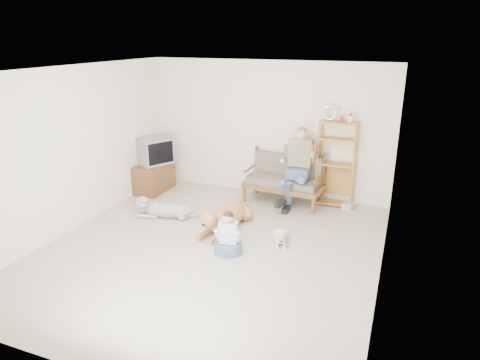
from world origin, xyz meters
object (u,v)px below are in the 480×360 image
at_px(etagere, 336,163).
at_px(loveseat, 284,178).
at_px(golden_retriever, 225,218).
at_px(tv_stand, 154,177).

bearing_deg(etagere, loveseat, -169.01).
xyz_separation_m(loveseat, etagere, (0.95, 0.18, 0.36)).
xyz_separation_m(loveseat, golden_retriever, (-0.59, -1.59, -0.29)).
relative_size(etagere, golden_retriever, 1.19).
distance_m(etagere, golden_retriever, 2.43).
bearing_deg(etagere, tv_stand, -171.04).
height_order(etagere, tv_stand, etagere).
bearing_deg(golden_retriever, etagere, 58.71).
relative_size(loveseat, golden_retriever, 0.95).
bearing_deg(tv_stand, loveseat, 8.08).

